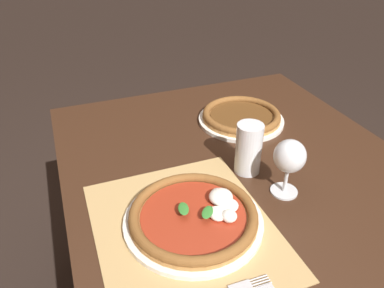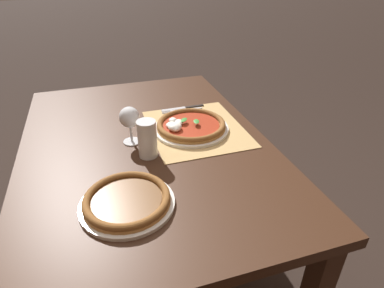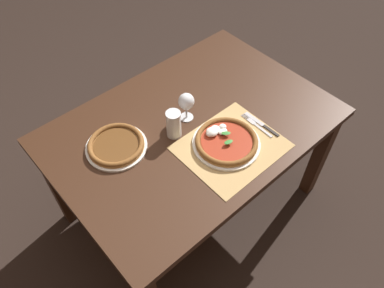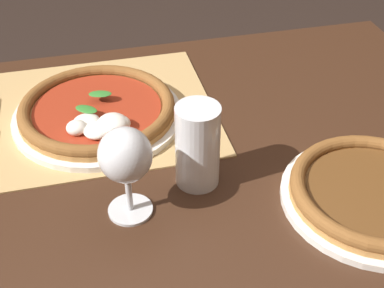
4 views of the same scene
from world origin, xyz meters
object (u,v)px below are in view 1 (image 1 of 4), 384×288
Objects in this scene: pizza_far at (241,117)px; wine_glass at (289,158)px; pizza_near at (195,216)px; pint_glass at (249,149)px.

wine_glass reaches higher than pizza_far.
pizza_near is 2.09× the size of wine_glass.
pizza_near is at bearing -84.89° from wine_glass.
pizza_near is 2.23× the size of pint_glass.
pizza_far is 0.29m from pint_glass.
wine_glass reaches higher than pizza_near.
pizza_near is 0.52m from pizza_far.
pizza_near reaches higher than pizza_far.
wine_glass is at bearing 20.74° from pint_glass.
pint_glass is at bearing 123.97° from pizza_near.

